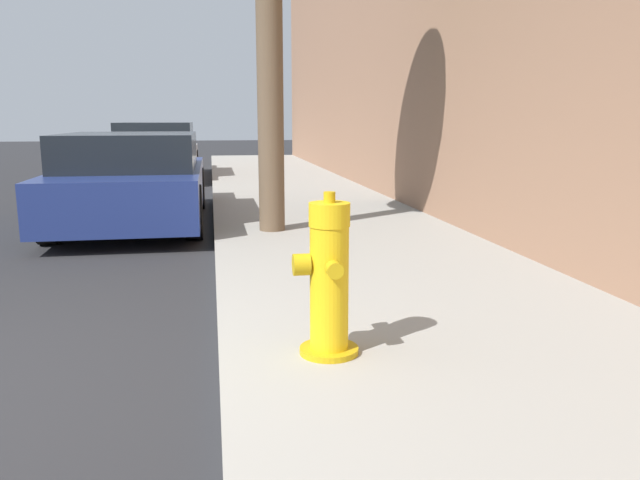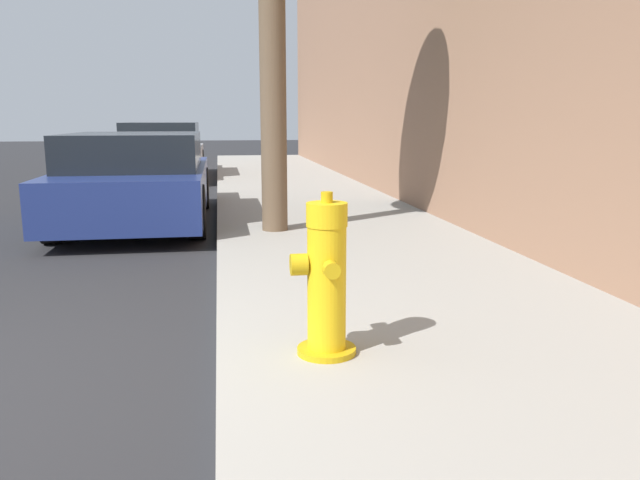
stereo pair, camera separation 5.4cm
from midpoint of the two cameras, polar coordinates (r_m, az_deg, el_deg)
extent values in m
cube|color=#99968E|center=(3.74, 14.81, -10.92)|extent=(2.97, 40.00, 0.12)
cylinder|color=#C39C11|center=(3.62, 1.03, -10.03)|extent=(0.34, 0.34, 0.03)
cylinder|color=yellow|center=(3.50, 1.06, -4.40)|extent=(0.22, 0.22, 0.70)
cylinder|color=yellow|center=(3.41, 1.08, 2.35)|extent=(0.23, 0.23, 0.13)
cylinder|color=#C39C11|center=(3.40, 1.09, 3.93)|extent=(0.07, 0.07, 0.06)
cylinder|color=#C39C11|center=(3.33, 1.52, -2.74)|extent=(0.09, 0.08, 0.09)
cylinder|color=#C39C11|center=(3.61, 0.65, -1.63)|extent=(0.09, 0.08, 0.09)
cylinder|color=#C39C11|center=(3.44, -1.49, -2.26)|extent=(0.09, 0.12, 0.12)
cube|color=navy|center=(9.01, -16.10, 4.53)|extent=(1.82, 4.30, 0.60)
cube|color=black|center=(8.80, -16.41, 7.85)|extent=(1.68, 2.37, 0.46)
cylinder|color=black|center=(10.47, -19.74, 4.33)|extent=(0.20, 0.67, 0.67)
cylinder|color=black|center=(10.29, -10.57, 4.69)|extent=(0.20, 0.67, 0.67)
cylinder|color=black|center=(7.88, -23.18, 2.09)|extent=(0.20, 0.67, 0.67)
cylinder|color=black|center=(7.65, -11.00, 2.53)|extent=(0.20, 0.67, 0.67)
cube|color=#B7B7BC|center=(15.78, -14.02, 7.18)|extent=(1.83, 4.52, 0.59)
cube|color=black|center=(15.58, -14.18, 9.29)|extent=(1.68, 2.49, 0.59)
cylinder|color=black|center=(17.27, -16.40, 6.86)|extent=(0.20, 0.63, 0.63)
cylinder|color=black|center=(17.14, -10.83, 7.08)|extent=(0.20, 0.63, 0.63)
cylinder|color=black|center=(14.50, -17.74, 6.07)|extent=(0.20, 0.63, 0.63)
cylinder|color=black|center=(14.35, -11.11, 6.34)|extent=(0.20, 0.63, 0.63)
cylinder|color=brown|center=(7.43, -4.10, 13.58)|extent=(0.31, 0.31, 3.30)
camera|label=1|loc=(0.03, -89.67, 0.06)|focal=35.00mm
camera|label=2|loc=(0.03, 90.33, -0.06)|focal=35.00mm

